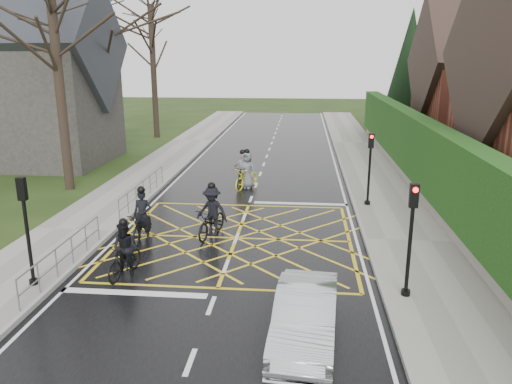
% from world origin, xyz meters
% --- Properties ---
extents(ground, '(120.00, 120.00, 0.00)m').
position_xyz_m(ground, '(0.00, 0.00, 0.00)').
color(ground, black).
rests_on(ground, ground).
extents(road, '(9.00, 80.00, 0.01)m').
position_xyz_m(road, '(0.00, 0.00, 0.01)').
color(road, black).
rests_on(road, ground).
extents(sidewalk_right, '(3.00, 80.00, 0.15)m').
position_xyz_m(sidewalk_right, '(6.00, 0.00, 0.07)').
color(sidewalk_right, gray).
rests_on(sidewalk_right, ground).
extents(sidewalk_left, '(3.00, 80.00, 0.15)m').
position_xyz_m(sidewalk_left, '(-6.00, 0.00, 0.07)').
color(sidewalk_left, gray).
rests_on(sidewalk_left, ground).
extents(stone_wall, '(0.50, 38.00, 0.70)m').
position_xyz_m(stone_wall, '(7.75, 6.00, 0.35)').
color(stone_wall, slate).
rests_on(stone_wall, ground).
extents(hedge, '(0.90, 38.00, 2.80)m').
position_xyz_m(hedge, '(7.75, 6.00, 2.10)').
color(hedge, '#0E340F').
rests_on(hedge, stone_wall).
extents(house_far, '(9.80, 8.80, 10.30)m').
position_xyz_m(house_far, '(14.75, 18.00, 4.36)').
color(house_far, brown).
rests_on(house_far, ground).
extents(conifer, '(4.60, 4.60, 10.00)m').
position_xyz_m(conifer, '(10.75, 26.00, 4.99)').
color(conifer, black).
rests_on(conifer, ground).
extents(church, '(8.80, 7.80, 11.00)m').
position_xyz_m(church, '(-13.54, 12.00, 4.93)').
color(church, '#2D2B28').
rests_on(church, ground).
extents(tree_near, '(9.24, 9.24, 11.44)m').
position_xyz_m(tree_near, '(-9.00, 6.00, 7.91)').
color(tree_near, black).
rests_on(tree_near, ground).
extents(tree_mid, '(10.08, 10.08, 12.48)m').
position_xyz_m(tree_mid, '(-10.00, 14.00, 8.63)').
color(tree_mid, black).
rests_on(tree_mid, ground).
extents(tree_far, '(8.40, 8.40, 10.40)m').
position_xyz_m(tree_far, '(-9.30, 22.00, 7.19)').
color(tree_far, black).
rests_on(tree_far, ground).
extents(railing_south, '(0.05, 5.04, 1.03)m').
position_xyz_m(railing_south, '(-4.65, -3.50, 0.78)').
color(railing_south, slate).
rests_on(railing_south, ground).
extents(railing_north, '(0.05, 6.04, 1.03)m').
position_xyz_m(railing_north, '(-4.65, 4.00, 0.79)').
color(railing_north, slate).
rests_on(railing_north, ground).
extents(traffic_light_ne, '(0.24, 0.31, 3.21)m').
position_xyz_m(traffic_light_ne, '(5.10, 4.20, 1.66)').
color(traffic_light_ne, black).
rests_on(traffic_light_ne, ground).
extents(traffic_light_se, '(0.24, 0.31, 3.21)m').
position_xyz_m(traffic_light_se, '(5.10, -4.20, 1.66)').
color(traffic_light_se, black).
rests_on(traffic_light_se, ground).
extents(traffic_light_sw, '(0.24, 0.31, 3.21)m').
position_xyz_m(traffic_light_sw, '(-5.10, -4.50, 1.66)').
color(traffic_light_sw, black).
rests_on(traffic_light_sw, ground).
extents(cyclist_rear, '(0.73, 2.00, 1.94)m').
position_xyz_m(cyclist_rear, '(-3.28, -0.42, 0.63)').
color(cyclist_rear, black).
rests_on(cyclist_rear, ground).
extents(cyclist_back, '(0.90, 1.83, 1.77)m').
position_xyz_m(cyclist_back, '(-2.85, -3.39, 0.67)').
color(cyclist_back, black).
rests_on(cyclist_back, ground).
extents(cyclist_mid, '(1.31, 2.16, 1.98)m').
position_xyz_m(cyclist_mid, '(-0.90, 0.21, 0.72)').
color(cyclist_mid, black).
rests_on(cyclist_mid, ground).
extents(cyclist_front, '(1.08, 1.97, 1.91)m').
position_xyz_m(cyclist_front, '(-0.61, 6.98, 0.71)').
color(cyclist_front, black).
rests_on(cyclist_front, ground).
extents(cyclist_lead, '(1.46, 2.12, 1.95)m').
position_xyz_m(cyclist_lead, '(-0.40, 6.95, 0.68)').
color(cyclist_lead, yellow).
rests_on(cyclist_lead, ground).
extents(car, '(1.64, 3.97, 1.28)m').
position_xyz_m(car, '(2.43, -6.47, 0.64)').
color(car, silver).
rests_on(car, ground).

